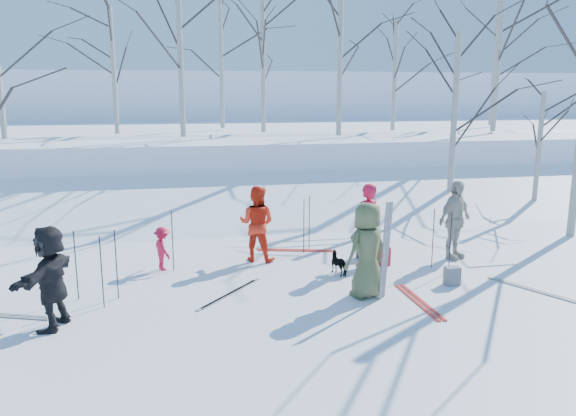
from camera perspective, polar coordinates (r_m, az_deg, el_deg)
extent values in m
plane|color=white|center=(11.51, 1.46, -7.87)|extent=(120.00, 120.00, 0.00)
cube|color=white|center=(18.12, -3.36, -0.05)|extent=(70.00, 9.49, 4.12)
cube|color=white|center=(27.82, -6.21, 5.84)|extent=(70.00, 18.00, 2.20)
cube|color=white|center=(48.66, -8.44, 9.51)|extent=(90.00, 30.00, 6.00)
imported|color=#4A5432|center=(10.74, 8.04, -4.27)|extent=(1.06, 0.90, 1.84)
imported|color=red|center=(12.63, 7.99, -1.73)|extent=(0.81, 0.69, 1.88)
imported|color=red|center=(12.95, -3.18, -1.58)|extent=(1.06, 0.97, 1.76)
imported|color=red|center=(12.64, -12.63, -4.04)|extent=(0.57, 0.71, 0.97)
imported|color=beige|center=(13.62, 16.59, -1.18)|extent=(1.17, 0.91, 1.86)
imported|color=black|center=(10.07, -22.96, -6.50)|extent=(0.99, 1.70, 1.75)
imported|color=black|center=(12.17, 5.30, -5.59)|extent=(0.47, 0.64, 0.49)
cube|color=silver|center=(10.59, 9.72, -4.39)|extent=(0.11, 0.17, 1.90)
cube|color=silver|center=(10.68, 10.03, -4.26)|extent=(0.10, 0.23, 1.89)
cylinder|color=black|center=(12.49, -11.65, -3.30)|extent=(0.02, 0.02, 1.34)
cylinder|color=black|center=(12.58, 16.15, -3.42)|extent=(0.02, 0.02, 1.34)
cylinder|color=black|center=(13.56, 1.62, -1.85)|extent=(0.02, 0.02, 1.34)
cylinder|color=black|center=(13.91, 2.18, -1.50)|extent=(0.02, 0.02, 1.34)
cylinder|color=black|center=(12.84, 14.52, -3.02)|extent=(0.02, 0.02, 1.34)
cylinder|color=black|center=(10.72, -18.40, -6.20)|extent=(0.02, 0.02, 1.34)
cylinder|color=black|center=(11.09, -17.04, -5.51)|extent=(0.02, 0.02, 1.34)
cylinder|color=black|center=(11.28, -20.74, -5.48)|extent=(0.02, 0.02, 1.34)
cube|color=#B11B24|center=(12.92, 9.57, -4.82)|extent=(0.32, 0.22, 0.42)
cube|color=slate|center=(11.94, 16.33, -6.65)|extent=(0.30, 0.20, 0.38)
cube|color=black|center=(13.36, 7.80, -4.25)|extent=(0.34, 0.24, 0.40)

